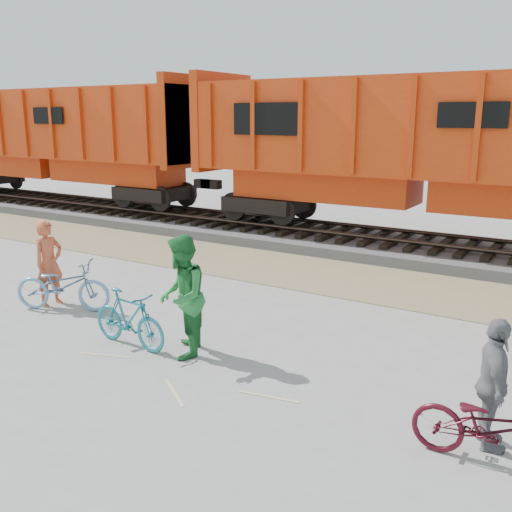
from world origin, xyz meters
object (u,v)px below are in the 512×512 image
object	(u,v)px
bicycle_maroon	(493,429)
person_man	(182,297)
person_woman	(493,384)
hopper_car_left	(59,137)
bicycle_blue	(63,285)
hopper_car_center	(428,147)
person_solo	(49,263)
bicycle_teal	(129,319)

from	to	relation	value
bicycle_maroon	person_man	xyz separation A→B (m)	(-4.85, 0.59, 0.53)
person_woman	hopper_car_left	bearing A→B (deg)	45.09
bicycle_blue	hopper_car_center	bearing A→B (deg)	-53.34
person_solo	person_woman	distance (m)	8.74
bicycle_teal	person_solo	world-z (taller)	person_solo
hopper_car_left	hopper_car_center	distance (m)	15.00
bicycle_teal	person_man	world-z (taller)	person_man
person_solo	hopper_car_center	bearing A→B (deg)	-30.40
hopper_car_left	bicycle_teal	xyz separation A→B (m)	(12.74, -9.29, -2.51)
hopper_car_center	person_woman	bearing A→B (deg)	-69.36
hopper_car_center	person_woman	world-z (taller)	hopper_car_center
bicycle_teal	hopper_car_left	bearing A→B (deg)	57.27
bicycle_blue	bicycle_maroon	distance (m)	8.38
person_woman	person_solo	bearing A→B (deg)	66.71
hopper_car_left	bicycle_blue	world-z (taller)	hopper_car_left
person_solo	person_woman	xyz separation A→B (m)	(8.71, -0.77, -0.09)
hopper_car_left	hopper_car_center	xyz separation A→B (m)	(15.00, 0.00, 0.00)
person_woman	bicycle_maroon	bearing A→B (deg)	175.78
hopper_car_center	bicycle_maroon	size ratio (longest dim) A/B	7.88
bicycle_blue	person_man	size ratio (longest dim) A/B	0.98
hopper_car_center	person_man	size ratio (longest dim) A/B	7.00
hopper_car_left	bicycle_blue	xyz separation A→B (m)	(10.29, -8.61, -2.49)
person_woman	person_man	bearing A→B (deg)	69.39
hopper_car_center	person_man	distance (m)	9.39
hopper_car_center	person_man	xyz separation A→B (m)	(-1.26, -9.09, -2.01)
bicycle_teal	bicycle_maroon	bearing A→B (deg)	-90.51
person_woman	bicycle_teal	bearing A→B (deg)	71.79
bicycle_maroon	person_man	bearing A→B (deg)	82.28
person_solo	person_woman	size ratio (longest dim) A/B	1.11
bicycle_maroon	person_woman	bearing A→B (deg)	13.31
bicycle_teal	person_woman	xyz separation A→B (m)	(5.75, 0.01, 0.31)
bicycle_blue	person_solo	size ratio (longest dim) A/B	1.10
hopper_car_center	person_solo	bearing A→B (deg)	-121.48
bicycle_teal	person_solo	size ratio (longest dim) A/B	0.92
bicycle_maroon	bicycle_teal	bearing A→B (deg)	85.41
person_man	person_woman	xyz separation A→B (m)	(4.75, -0.19, -0.20)
bicycle_maroon	person_solo	size ratio (longest dim) A/B	1.00
bicycle_blue	person_man	xyz separation A→B (m)	(3.46, -0.47, 0.49)
hopper_car_left	person_woman	bearing A→B (deg)	-26.65
hopper_car_center	bicycle_blue	world-z (taller)	hopper_car_center
hopper_car_center	person_solo	xyz separation A→B (m)	(-5.21, -8.51, -2.12)
bicycle_teal	person_woman	bearing A→B (deg)	-86.59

